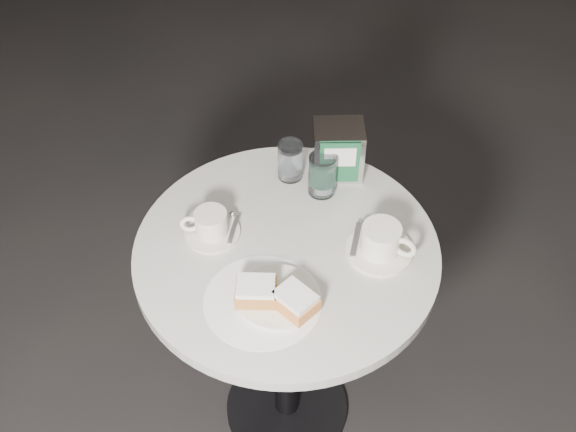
% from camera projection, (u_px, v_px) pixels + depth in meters
% --- Properties ---
extents(ground, '(7.00, 7.00, 0.00)m').
position_uv_depth(ground, '(287.00, 409.00, 2.18)').
color(ground, black).
rests_on(ground, ground).
extents(cafe_table, '(0.70, 0.70, 0.74)m').
position_uv_depth(cafe_table, '(287.00, 300.00, 1.78)').
color(cafe_table, black).
rests_on(cafe_table, ground).
extents(sugar_spill, '(0.32, 0.32, 0.00)m').
position_uv_depth(sugar_spill, '(263.00, 301.00, 1.54)').
color(sugar_spill, white).
rests_on(sugar_spill, cafe_table).
extents(beignet_plate, '(0.20, 0.20, 0.06)m').
position_uv_depth(beignet_plate, '(276.00, 296.00, 1.52)').
color(beignet_plate, silver).
rests_on(beignet_plate, cafe_table).
extents(coffee_cup_left, '(0.16, 0.16, 0.07)m').
position_uv_depth(coffee_cup_left, '(211.00, 225.00, 1.65)').
color(coffee_cup_left, beige).
rests_on(coffee_cup_left, cafe_table).
extents(coffee_cup_right, '(0.19, 0.19, 0.08)m').
position_uv_depth(coffee_cup_right, '(381.00, 242.00, 1.61)').
color(coffee_cup_right, silver).
rests_on(coffee_cup_right, cafe_table).
extents(water_glass_left, '(0.07, 0.07, 0.10)m').
position_uv_depth(water_glass_left, '(290.00, 161.00, 1.77)').
color(water_glass_left, white).
rests_on(water_glass_left, cafe_table).
extents(water_glass_right, '(0.09, 0.09, 0.11)m').
position_uv_depth(water_glass_right, '(322.00, 175.00, 1.73)').
color(water_glass_right, white).
rests_on(water_glass_right, cafe_table).
extents(napkin_dispenser, '(0.14, 0.12, 0.14)m').
position_uv_depth(napkin_dispenser, '(338.00, 151.00, 1.76)').
color(napkin_dispenser, silver).
rests_on(napkin_dispenser, cafe_table).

